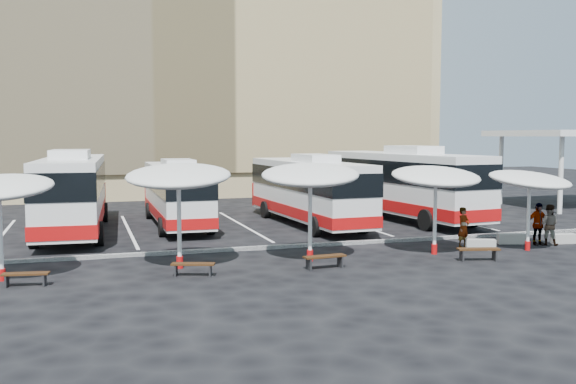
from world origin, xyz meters
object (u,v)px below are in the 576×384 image
object	(u,v)px
sunshade_1	(178,176)
bus_0	(73,190)
passenger_1	(549,225)
bus_2	(308,189)
conc_bench_2	(564,239)
bus_3	(401,182)
sunshade_4	(530,180)
passenger_2	(538,224)
bus_1	(176,191)
sunshade_2	(310,175)
sunshade_3	(436,177)
passenger_0	(463,227)
conc_bench_0	(481,245)
wood_bench_1	(193,266)
wood_bench_3	(478,251)
wood_bench_2	(325,259)
conc_bench_1	(511,239)
wood_bench_0	(26,276)

from	to	relation	value
sunshade_1	bus_0	bearing A→B (deg)	110.07
bus_0	passenger_1	bearing A→B (deg)	-23.95
bus_2	conc_bench_2	size ratio (longest dim) A/B	10.84
bus_3	sunshade_4	bearing A→B (deg)	-94.25
passenger_2	sunshade_1	bearing A→B (deg)	-174.87
bus_1	passenger_1	world-z (taller)	bus_1
bus_3	sunshade_2	world-z (taller)	bus_3
sunshade_1	conc_bench_2	world-z (taller)	sunshade_1
sunshade_3	passenger_0	size ratio (longest dim) A/B	2.26
passenger_0	conc_bench_0	bearing A→B (deg)	-88.26
bus_2	passenger_1	distance (m)	12.41
sunshade_1	passenger_0	bearing A→B (deg)	3.45
wood_bench_1	wood_bench_3	world-z (taller)	wood_bench_3
sunshade_1	sunshade_4	distance (m)	14.57
bus_2	sunshade_2	bearing A→B (deg)	-111.65
sunshade_1	sunshade_2	bearing A→B (deg)	-2.18
sunshade_2	bus_1	bearing A→B (deg)	106.93
passenger_0	passenger_1	size ratio (longest dim) A/B	0.96
wood_bench_2	wood_bench_3	size ratio (longest dim) A/B	0.97
wood_bench_1	passenger_1	bearing A→B (deg)	5.47
sunshade_4	conc_bench_2	world-z (taller)	sunshade_4
wood_bench_2	conc_bench_1	world-z (taller)	wood_bench_2
sunshade_1	passenger_1	distance (m)	16.51
bus_1	bus_2	size ratio (longest dim) A/B	0.93
sunshade_4	conc_bench_0	size ratio (longest dim) A/B	3.42
wood_bench_3	conc_bench_2	distance (m)	6.51
wood_bench_1	wood_bench_0	bearing A→B (deg)	178.62
wood_bench_3	conc_bench_1	xyz separation A→B (m)	(3.75, 2.98, -0.15)
sunshade_2	conc_bench_2	bearing A→B (deg)	1.96
bus_1	wood_bench_3	xyz separation A→B (m)	(9.76, -13.51, -1.47)
bus_1	wood_bench_2	world-z (taller)	bus_1
sunshade_1	conc_bench_0	distance (m)	13.10
wood_bench_3	conc_bench_0	world-z (taller)	wood_bench_3
bus_1	conc_bench_0	distance (m)	16.15
bus_2	wood_bench_3	bearing A→B (deg)	-78.65
sunshade_1	wood_bench_0	size ratio (longest dim) A/B	3.21
bus_2	wood_bench_1	size ratio (longest dim) A/B	7.99
bus_2	sunshade_4	bearing A→B (deg)	-61.39
conc_bench_2	passenger_1	bearing A→B (deg)	-170.33
bus_0	conc_bench_0	distance (m)	19.63
bus_2	sunshade_4	xyz separation A→B (m)	(6.23, -10.26, 1.00)
bus_2	conc_bench_0	size ratio (longest dim) A/B	10.12
passenger_1	sunshade_1	bearing A→B (deg)	42.38
sunshade_1	wood_bench_0	distance (m)	6.10
bus_3	conc_bench_0	world-z (taller)	bus_3
conc_bench_2	wood_bench_1	bearing A→B (deg)	-174.29
sunshade_2	passenger_2	size ratio (longest dim) A/B	2.58
wood_bench_0	conc_bench_1	distance (m)	20.21
passenger_1	passenger_2	bearing A→B (deg)	18.30
sunshade_1	bus_1	bearing A→B (deg)	82.72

